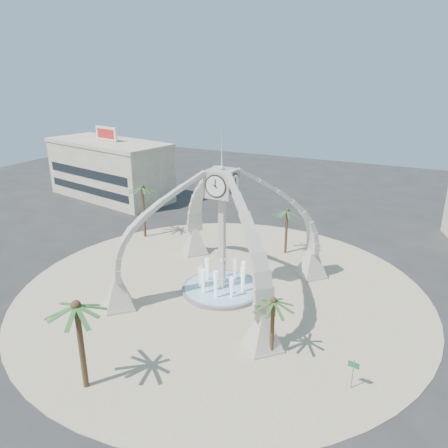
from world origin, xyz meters
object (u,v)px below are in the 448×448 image
at_px(fountain, 222,288).
at_px(palm_south, 76,307).
at_px(clock_tower, 222,230).
at_px(palm_west, 142,188).
at_px(palm_east, 273,301).
at_px(palm_north, 287,211).
at_px(street_sign, 353,368).

xyz_separation_m(fountain, palm_south, (-2.39, -16.56, 6.05)).
relative_size(clock_tower, palm_south, 2.48).
height_order(palm_west, palm_south, palm_west).
relative_size(clock_tower, palm_east, 3.30).
bearing_deg(palm_east, palm_north, 105.39).
distance_m(fountain, street_sign, 16.74).
relative_size(fountain, palm_south, 1.10).
xyz_separation_m(fountain, palm_north, (2.64, 11.76, 5.01)).
bearing_deg(palm_west, street_sign, -30.48).
bearing_deg(palm_west, palm_east, -34.92).
bearing_deg(palm_east, palm_west, 145.08).
relative_size(palm_east, palm_south, 0.75).
bearing_deg(clock_tower, street_sign, -31.44).
bearing_deg(palm_west, clock_tower, -29.58).
height_order(clock_tower, fountain, clock_tower).
bearing_deg(palm_north, palm_east, -74.61).
height_order(palm_north, street_sign, palm_north).
bearing_deg(palm_north, clock_tower, -102.64).
relative_size(palm_north, palm_south, 0.83).
bearing_deg(palm_north, fountain, -102.64).
relative_size(palm_west, palm_south, 1.03).
distance_m(palm_east, palm_north, 20.10).
distance_m(clock_tower, fountain, 6.20).
bearing_deg(fountain, clock_tower, -90.00).
xyz_separation_m(fountain, palm_east, (7.97, -7.61, 4.44)).
relative_size(clock_tower, street_sign, 7.60).
xyz_separation_m(clock_tower, street_sign, (14.23, -8.70, -4.80)).
bearing_deg(palm_south, palm_north, 79.94).
relative_size(palm_east, palm_north, 0.90).
bearing_deg(clock_tower, palm_north, 77.36).
relative_size(clock_tower, fountain, 2.24).
xyz_separation_m(clock_tower, palm_east, (7.97, -7.61, -1.76)).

